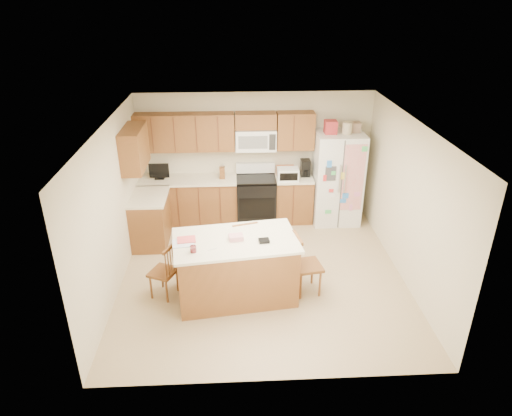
{
  "coord_description": "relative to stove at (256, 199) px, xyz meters",
  "views": [
    {
      "loc": [
        -0.43,
        -6.24,
        4.22
      ],
      "look_at": [
        -0.08,
        0.35,
        1.04
      ],
      "focal_mm": 32.0,
      "sensor_mm": 36.0,
      "label": 1
    }
  ],
  "objects": [
    {
      "name": "cabinetry",
      "position": [
        -0.98,
        -0.15,
        0.44
      ],
      "size": [
        3.36,
        1.56,
        2.15
      ],
      "color": "#95532D",
      "rests_on": "ground"
    },
    {
      "name": "refrigerator",
      "position": [
        1.57,
        -0.06,
        0.45
      ],
      "size": [
        0.9,
        0.79,
        2.04
      ],
      "color": "white",
      "rests_on": "ground"
    },
    {
      "name": "windsor_chair_left",
      "position": [
        -1.49,
        -2.42,
        -0.06
      ],
      "size": [
        0.48,
        0.49,
        0.88
      ],
      "color": "#95532D",
      "rests_on": "ground"
    },
    {
      "name": "room_shell",
      "position": [
        0.0,
        -1.94,
        0.97
      ],
      "size": [
        4.6,
        4.6,
        2.52
      ],
      "color": "beige",
      "rests_on": "ground"
    },
    {
      "name": "stove",
      "position": [
        0.0,
        0.0,
        0.0
      ],
      "size": [
        0.76,
        0.65,
        1.13
      ],
      "color": "black",
      "rests_on": "ground"
    },
    {
      "name": "windsor_chair_right",
      "position": [
        0.62,
        -2.43,
        -0.01
      ],
      "size": [
        0.47,
        0.49,
        0.99
      ],
      "color": "#95532D",
      "rests_on": "ground"
    },
    {
      "name": "island",
      "position": [
        -0.43,
        -2.47,
        0.02
      ],
      "size": [
        1.9,
        1.26,
        1.06
      ],
      "color": "#95532D",
      "rests_on": "ground"
    },
    {
      "name": "ground",
      "position": [
        0.0,
        -1.94,
        -0.47
      ],
      "size": [
        4.5,
        4.5,
        0.0
      ],
      "primitive_type": "plane",
      "color": "tan",
      "rests_on": "ground"
    },
    {
      "name": "windsor_chair_back",
      "position": [
        -0.31,
        -1.89,
        -0.01
      ],
      "size": [
        0.51,
        0.5,
        0.98
      ],
      "color": "#95532D",
      "rests_on": "ground"
    }
  ]
}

